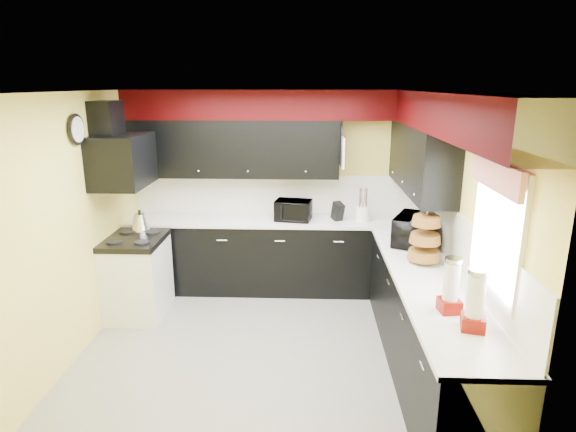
% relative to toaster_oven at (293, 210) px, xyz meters
% --- Properties ---
extents(ground, '(3.60, 3.60, 0.00)m').
position_rel_toaster_oven_xyz_m(ground, '(-0.25, -1.46, -1.06)').
color(ground, gray).
rests_on(ground, ground).
extents(wall_back, '(3.60, 0.06, 2.50)m').
position_rel_toaster_oven_xyz_m(wall_back, '(-0.25, 0.34, 0.19)').
color(wall_back, '#E0C666').
rests_on(wall_back, ground).
extents(wall_right, '(0.06, 3.60, 2.50)m').
position_rel_toaster_oven_xyz_m(wall_right, '(1.55, -1.46, 0.19)').
color(wall_right, '#E0C666').
rests_on(wall_right, ground).
extents(wall_left, '(0.06, 3.60, 2.50)m').
position_rel_toaster_oven_xyz_m(wall_left, '(-2.05, -1.46, 0.19)').
color(wall_left, '#E0C666').
rests_on(wall_left, ground).
extents(ceiling, '(3.60, 3.60, 0.06)m').
position_rel_toaster_oven_xyz_m(ceiling, '(-0.25, -1.46, 1.44)').
color(ceiling, white).
rests_on(ceiling, wall_back).
extents(cab_back, '(3.60, 0.60, 0.90)m').
position_rel_toaster_oven_xyz_m(cab_back, '(-0.25, 0.04, -0.61)').
color(cab_back, black).
rests_on(cab_back, ground).
extents(cab_right, '(0.60, 3.00, 0.90)m').
position_rel_toaster_oven_xyz_m(cab_right, '(1.25, -1.76, -0.61)').
color(cab_right, black).
rests_on(cab_right, ground).
extents(counter_back, '(3.62, 0.64, 0.04)m').
position_rel_toaster_oven_xyz_m(counter_back, '(-0.25, 0.04, -0.14)').
color(counter_back, white).
rests_on(counter_back, cab_back).
extents(counter_right, '(0.64, 3.02, 0.04)m').
position_rel_toaster_oven_xyz_m(counter_right, '(1.25, -1.76, -0.14)').
color(counter_right, white).
rests_on(counter_right, cab_right).
extents(splash_back, '(3.60, 0.02, 0.50)m').
position_rel_toaster_oven_xyz_m(splash_back, '(-0.25, 0.33, 0.13)').
color(splash_back, white).
rests_on(splash_back, counter_back).
extents(splash_right, '(0.02, 3.60, 0.50)m').
position_rel_toaster_oven_xyz_m(splash_right, '(1.54, -1.46, 0.13)').
color(splash_right, white).
rests_on(splash_right, counter_right).
extents(upper_back, '(2.60, 0.35, 0.70)m').
position_rel_toaster_oven_xyz_m(upper_back, '(-0.75, 0.17, 0.74)').
color(upper_back, black).
rests_on(upper_back, wall_back).
extents(upper_right, '(0.35, 1.80, 0.70)m').
position_rel_toaster_oven_xyz_m(upper_right, '(1.38, -0.56, 0.74)').
color(upper_right, black).
rests_on(upper_right, wall_right).
extents(soffit_back, '(3.60, 0.36, 0.35)m').
position_rel_toaster_oven_xyz_m(soffit_back, '(-0.25, 0.16, 1.26)').
color(soffit_back, black).
rests_on(soffit_back, wall_back).
extents(soffit_right, '(0.36, 3.24, 0.35)m').
position_rel_toaster_oven_xyz_m(soffit_right, '(1.37, -1.64, 1.26)').
color(soffit_right, black).
rests_on(soffit_right, wall_right).
extents(stove, '(0.60, 0.75, 0.86)m').
position_rel_toaster_oven_xyz_m(stove, '(-1.75, -0.71, -0.63)').
color(stove, white).
rests_on(stove, ground).
extents(cooktop, '(0.62, 0.77, 0.06)m').
position_rel_toaster_oven_xyz_m(cooktop, '(-1.75, -0.71, -0.17)').
color(cooktop, black).
rests_on(cooktop, stove).
extents(hood, '(0.50, 0.78, 0.55)m').
position_rel_toaster_oven_xyz_m(hood, '(-1.80, -0.71, 0.72)').
color(hood, black).
rests_on(hood, wall_left).
extents(hood_duct, '(0.24, 0.40, 0.40)m').
position_rel_toaster_oven_xyz_m(hood_duct, '(-1.93, -0.71, 1.14)').
color(hood_duct, black).
rests_on(hood_duct, wall_left).
extents(window, '(0.03, 0.86, 0.96)m').
position_rel_toaster_oven_xyz_m(window, '(1.54, -2.36, 0.49)').
color(window, white).
rests_on(window, wall_right).
extents(valance, '(0.04, 0.88, 0.20)m').
position_rel_toaster_oven_xyz_m(valance, '(1.48, -2.36, 0.89)').
color(valance, red).
rests_on(valance, wall_right).
extents(pan_top, '(0.03, 0.22, 0.40)m').
position_rel_toaster_oven_xyz_m(pan_top, '(0.57, 0.09, 0.94)').
color(pan_top, black).
rests_on(pan_top, upper_back).
extents(pan_mid, '(0.03, 0.28, 0.46)m').
position_rel_toaster_oven_xyz_m(pan_mid, '(0.57, -0.04, 0.69)').
color(pan_mid, black).
rests_on(pan_mid, upper_back).
extents(pan_low, '(0.03, 0.24, 0.42)m').
position_rel_toaster_oven_xyz_m(pan_low, '(0.57, 0.22, 0.66)').
color(pan_low, black).
rests_on(pan_low, upper_back).
extents(cut_board, '(0.03, 0.26, 0.35)m').
position_rel_toaster_oven_xyz_m(cut_board, '(0.58, -0.16, 0.74)').
color(cut_board, white).
rests_on(cut_board, upper_back).
extents(baskets, '(0.27, 0.27, 0.50)m').
position_rel_toaster_oven_xyz_m(baskets, '(1.27, -1.41, 0.12)').
color(baskets, brown).
rests_on(baskets, upper_right).
extents(clock, '(0.03, 0.30, 0.30)m').
position_rel_toaster_oven_xyz_m(clock, '(-2.02, -1.21, 1.09)').
color(clock, black).
rests_on(clock, wall_left).
extents(deco_plate, '(0.03, 0.24, 0.24)m').
position_rel_toaster_oven_xyz_m(deco_plate, '(1.52, -1.81, 1.19)').
color(deco_plate, white).
rests_on(deco_plate, wall_right).
extents(toaster_oven, '(0.48, 0.43, 0.25)m').
position_rel_toaster_oven_xyz_m(toaster_oven, '(0.00, 0.00, 0.00)').
color(toaster_oven, black).
rests_on(toaster_oven, counter_back).
extents(microwave, '(0.57, 0.66, 0.31)m').
position_rel_toaster_oven_xyz_m(microwave, '(1.30, -0.87, 0.03)').
color(microwave, black).
rests_on(microwave, counter_right).
extents(utensil_crock, '(0.21, 0.21, 0.18)m').
position_rel_toaster_oven_xyz_m(utensil_crock, '(0.85, -0.00, -0.03)').
color(utensil_crock, white).
rests_on(utensil_crock, counter_back).
extents(knife_block, '(0.15, 0.17, 0.22)m').
position_rel_toaster_oven_xyz_m(knife_block, '(0.55, 0.01, -0.01)').
color(knife_block, black).
rests_on(knife_block, counter_back).
extents(kettle, '(0.24, 0.24, 0.19)m').
position_rel_toaster_oven_xyz_m(kettle, '(-1.77, -0.42, -0.05)').
color(kettle, silver).
rests_on(kettle, cooktop).
extents(dispenser_a, '(0.16, 0.16, 0.40)m').
position_rel_toaster_oven_xyz_m(dispenser_a, '(1.22, -2.43, 0.07)').
color(dispenser_a, '#5B0000').
rests_on(dispenser_a, counter_right).
extents(dispenser_b, '(0.19, 0.19, 0.42)m').
position_rel_toaster_oven_xyz_m(dispenser_b, '(1.31, -2.69, 0.09)').
color(dispenser_b, maroon).
rests_on(dispenser_b, counter_right).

